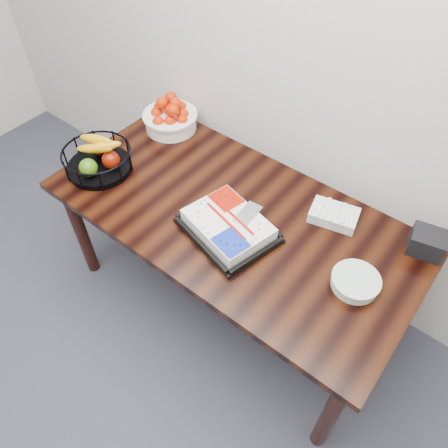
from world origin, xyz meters
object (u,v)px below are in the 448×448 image
Objects in this scene: cake_tray at (228,226)px; plate_stack at (355,282)px; tangerine_bowl at (170,116)px; table at (232,225)px; napkin_box at (427,243)px; fruit_basket at (97,158)px.

cake_tray is 0.60m from plate_stack.
tangerine_bowl is 1.53× the size of plate_stack.
tangerine_bowl reaches higher than plate_stack.
plate_stack reaches higher than table.
fruit_basket is at bearing -160.77° from napkin_box.
cake_tray is at bearing -148.54° from napkin_box.
fruit_basket is at bearing -172.78° from plate_stack.
cake_tray is 0.80m from fruit_basket.
napkin_box is at bearing 23.63° from table.
plate_stack is at bearing -13.49° from tangerine_bowl.
tangerine_bowl is at bearing 84.80° from fruit_basket.
cake_tray is at bearing -62.04° from table.
table is 0.77m from fruit_basket.
napkin_box is at bearing 1.53° from tangerine_bowl.
plate_stack is at bearing 9.13° from cake_tray.
cake_tray is 0.85m from tangerine_bowl.
plate_stack is 0.39m from napkin_box.
table is at bearing -24.24° from tangerine_bowl.
cake_tray is at bearing -29.15° from tangerine_bowl.
cake_tray is 2.39× the size of plate_stack.
plate_stack is (0.59, 0.10, -0.01)m from cake_tray.
fruit_basket is (-0.79, -0.08, 0.04)m from cake_tray.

